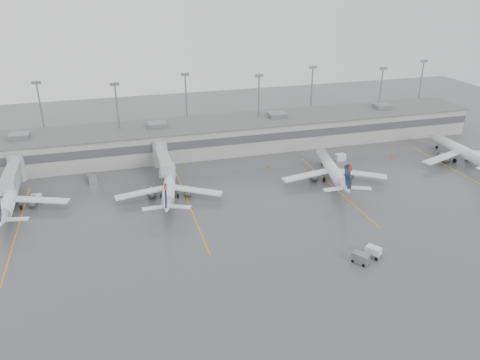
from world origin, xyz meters
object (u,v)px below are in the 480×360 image
object	(u,v)px
jet_mid_left	(169,186)
jet_mid_right	(332,169)
jet_far_left	(10,198)
baggage_tug	(373,253)
jet_far_right	(462,151)

from	to	relation	value
jet_mid_left	jet_mid_right	distance (m)	39.85
jet_mid_right	jet_far_left	bearing A→B (deg)	-172.40
jet_mid_right	baggage_tug	distance (m)	33.98
jet_mid_left	jet_far_right	distance (m)	79.21
jet_far_left	jet_mid_right	world-z (taller)	jet_mid_right
jet_far_right	jet_far_left	bearing A→B (deg)	-179.18
jet_mid_left	baggage_tug	world-z (taller)	jet_mid_left
jet_far_left	jet_far_right	bearing A→B (deg)	-2.43
jet_mid_right	jet_mid_left	bearing A→B (deg)	-170.92
jet_mid_left	baggage_tug	xyz separation A→B (m)	(31.74, -34.57, -1.97)
jet_mid_left	jet_far_right	xyz separation A→B (m)	(79.20, 0.41, 0.29)
jet_mid_left	jet_far_right	bearing A→B (deg)	10.84
jet_far_left	baggage_tug	size ratio (longest dim) A/B	7.82
jet_mid_right	baggage_tug	size ratio (longest dim) A/B	8.21
jet_mid_left	jet_far_left	bearing A→B (deg)	-175.04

